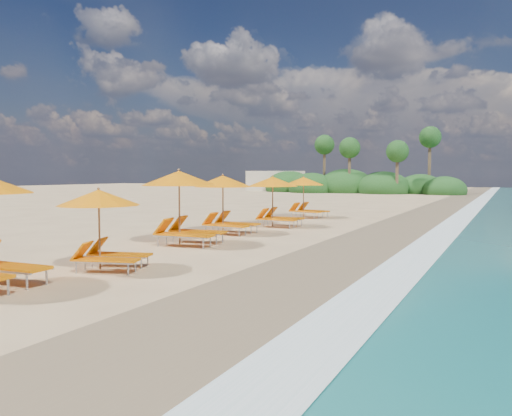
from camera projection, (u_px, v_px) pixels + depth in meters
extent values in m
plane|color=tan|center=(256.00, 242.00, 17.02)|extent=(160.00, 160.00, 0.00)
cube|color=#7A6648|center=(370.00, 250.00, 15.17)|extent=(4.00, 160.00, 0.01)
cube|color=white|center=(420.00, 253.00, 14.47)|extent=(1.20, 160.00, 0.01)
cylinder|color=olive|center=(99.00, 230.00, 12.13)|extent=(0.05, 0.05, 1.97)
cone|color=orange|center=(99.00, 197.00, 12.07)|extent=(2.56, 2.56, 0.40)
sphere|color=olive|center=(98.00, 189.00, 12.05)|extent=(0.07, 0.07, 0.07)
cylinder|color=olive|center=(179.00, 208.00, 16.47)|extent=(0.06, 0.06, 2.45)
cone|color=orange|center=(179.00, 178.00, 16.39)|extent=(2.82, 2.82, 0.49)
sphere|color=olive|center=(179.00, 170.00, 16.38)|extent=(0.09, 0.09, 0.09)
cylinder|color=olive|center=(223.00, 205.00, 19.58)|extent=(0.06, 0.06, 2.29)
cone|color=orange|center=(223.00, 181.00, 19.51)|extent=(2.39, 2.39, 0.46)
sphere|color=olive|center=(223.00, 175.00, 19.50)|extent=(0.08, 0.08, 0.08)
cylinder|color=olive|center=(273.00, 202.00, 22.16)|extent=(0.06, 0.06, 2.23)
cone|color=orange|center=(273.00, 181.00, 22.09)|extent=(2.29, 2.29, 0.45)
sphere|color=olive|center=(273.00, 176.00, 22.08)|extent=(0.08, 0.08, 0.08)
cylinder|color=olive|center=(303.00, 198.00, 26.78)|extent=(0.05, 0.05, 2.18)
cone|color=orange|center=(304.00, 181.00, 26.71)|extent=(2.63, 2.63, 0.44)
sphere|color=olive|center=(304.00, 177.00, 26.70)|extent=(0.08, 0.08, 0.08)
ellipsoid|color=#163D14|center=(383.00, 188.00, 59.52)|extent=(6.40, 6.40, 4.16)
ellipsoid|color=#163D14|center=(346.00, 187.00, 62.71)|extent=(7.20, 7.20, 4.68)
ellipsoid|color=#163D14|center=(311.00, 188.00, 62.80)|extent=(6.00, 6.00, 3.90)
ellipsoid|color=#163D14|center=(420.00, 189.00, 59.44)|extent=(5.60, 5.60, 3.64)
ellipsoid|color=#163D14|center=(289.00, 187.00, 66.42)|extent=(6.60, 6.60, 4.29)
ellipsoid|color=#163D14|center=(444.00, 190.00, 56.28)|extent=(5.00, 5.00, 3.25)
cylinder|color=brown|center=(397.00, 173.00, 56.69)|extent=(0.36, 0.36, 5.00)
sphere|color=#163D14|center=(397.00, 151.00, 56.52)|extent=(2.60, 2.60, 2.60)
cylinder|color=brown|center=(349.00, 171.00, 60.33)|extent=(0.36, 0.36, 5.60)
sphere|color=#163D14|center=(350.00, 148.00, 60.14)|extent=(2.60, 2.60, 2.60)
cylinder|color=brown|center=(324.00, 168.00, 63.93)|extent=(0.36, 0.36, 6.20)
sphere|color=#163D14|center=(324.00, 145.00, 63.72)|extent=(2.60, 2.60, 2.60)
cylinder|color=brown|center=(429.00, 165.00, 58.77)|extent=(0.36, 0.36, 6.80)
sphere|color=#163D14|center=(430.00, 137.00, 58.54)|extent=(2.60, 2.60, 2.60)
cube|color=beige|center=(276.00, 181.00, 69.52)|extent=(7.00, 5.00, 2.80)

